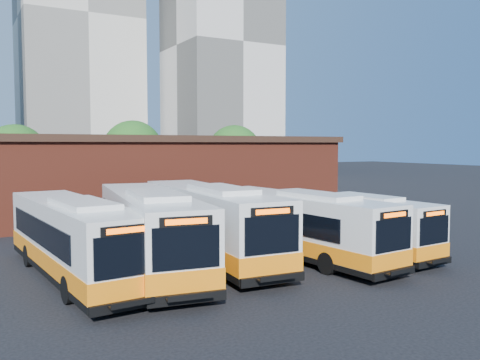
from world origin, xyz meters
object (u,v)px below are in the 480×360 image
bus_west (149,233)px  bus_mideast (297,227)px  bus_midwest (209,225)px  transit_worker (401,245)px  bus_east (346,224)px  bus_farwest (74,242)px

bus_west → bus_mideast: bearing=-2.6°
bus_midwest → transit_worker: bearing=-34.8°
bus_mideast → bus_east: bearing=-3.1°
bus_farwest → bus_east: bus_farwest is taller
bus_farwest → transit_worker: size_ratio=6.66×
bus_east → bus_west: bearing=169.4°
transit_worker → bus_farwest: bearing=57.8°
bus_mideast → bus_midwest: bearing=146.6°
bus_farwest → transit_worker: bearing=-24.8°
bus_midwest → bus_east: bus_midwest is taller
bus_midwest → bus_west: bearing=-164.3°
bus_farwest → transit_worker: (14.04, -5.12, -0.61)m
bus_mideast → bus_east: 3.32m
transit_worker → bus_mideast: bearing=29.5°
bus_farwest → transit_worker: 14.96m
bus_west → bus_mideast: bus_west is taller
bus_east → transit_worker: 3.92m
bus_farwest → bus_west: size_ratio=0.94×
bus_west → bus_midwest: 3.47m
bus_farwest → bus_west: 3.37m
bus_west → bus_east: size_ratio=1.19×
bus_east → transit_worker: size_ratio=5.96×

